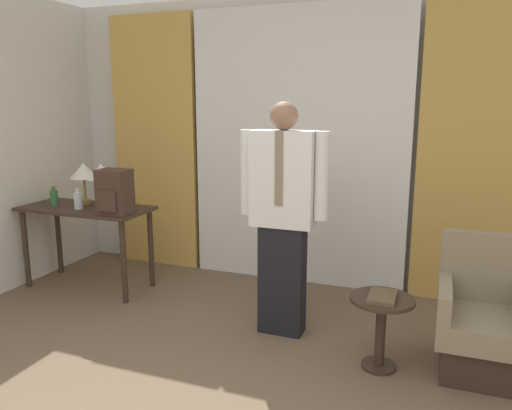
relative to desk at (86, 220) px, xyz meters
The scene contains 14 objects.
wall_back 2.14m from the desk, 29.21° to the left, with size 10.00×0.06×2.70m.
curtain_sheer_center 2.07m from the desk, 25.91° to the left, with size 2.06×0.06×2.58m.
curtain_drape_left 1.09m from the desk, 75.01° to the left, with size 0.93×0.06×2.58m.
curtain_drape_right 3.48m from the desk, 14.56° to the left, with size 0.93×0.06×2.58m.
desk is the anchor object (origin of this frame).
table_lamp_left 0.45m from the desk, 128.06° to the left, with size 0.26×0.26×0.39m.
table_lamp_right 0.45m from the desk, 51.94° to the left, with size 0.26×0.26×0.39m.
bottle_near_edge 0.22m from the desk, 92.67° to the right, with size 0.08×0.08×0.19m.
bottle_by_lamp 0.37m from the desk, behind, with size 0.07×0.07×0.18m.
backpack 0.56m from the desk, 18.62° to the right, with size 0.26×0.23×0.39m.
person 2.03m from the desk, ahead, with size 0.66×0.22×1.73m.
armchair 3.40m from the desk, ahead, with size 0.56×0.61×0.88m.
side_table 2.82m from the desk, 11.18° to the right, with size 0.42×0.42×0.49m.
book 2.82m from the desk, 11.70° to the right, with size 0.17×0.25×0.03m.
Camera 1 is at (1.28, -1.45, 1.73)m, focal length 35.00 mm.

